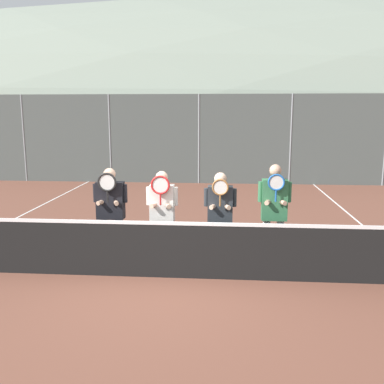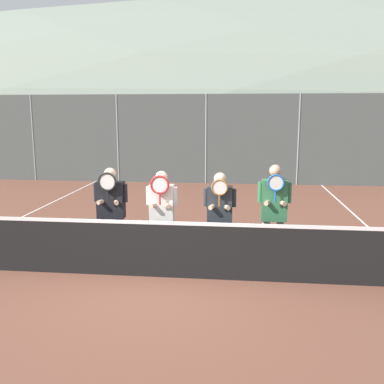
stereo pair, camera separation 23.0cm
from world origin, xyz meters
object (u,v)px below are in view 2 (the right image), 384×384
(player_rightmost, at_px, (274,209))
(player_center_right, at_px, (220,212))
(car_far_left, at_px, (92,153))
(car_left_of_center, at_px, (204,154))
(player_center_left, at_px, (162,210))
(car_center, at_px, (324,153))
(player_leftmost, at_px, (111,206))

(player_rightmost, bearing_deg, player_center_right, 178.51)
(car_far_left, height_order, car_left_of_center, car_far_left)
(player_center_left, distance_m, car_center, 12.80)
(player_leftmost, distance_m, car_far_left, 12.07)
(car_left_of_center, bearing_deg, car_far_left, -179.42)
(player_center_left, bearing_deg, car_far_left, 114.84)
(player_leftmost, bearing_deg, player_center_left, -4.60)
(player_center_right, distance_m, car_left_of_center, 11.43)
(player_center_left, height_order, car_left_of_center, car_left_of_center)
(player_center_left, relative_size, car_center, 0.37)
(car_left_of_center, xyz_separation_m, car_center, (5.20, 0.39, 0.06))
(player_rightmost, xyz_separation_m, car_center, (3.04, 11.77, -0.13))
(player_center_left, relative_size, car_left_of_center, 0.37)
(player_center_left, xyz_separation_m, player_rightmost, (1.94, 0.02, 0.06))
(player_center_right, relative_size, player_rightmost, 0.92)
(car_center, bearing_deg, player_center_left, -112.91)
(player_center_right, xyz_separation_m, car_far_left, (-6.27, 11.31, -0.11))
(player_center_left, distance_m, car_far_left, 12.51)
(player_rightmost, relative_size, car_center, 0.40)
(player_center_left, distance_m, player_center_right, 1.01)
(car_far_left, xyz_separation_m, car_left_of_center, (5.04, 0.05, -0.01))
(player_leftmost, bearing_deg, player_rightmost, -1.10)
(car_left_of_center, bearing_deg, player_center_right, -83.82)
(player_leftmost, relative_size, player_rightmost, 0.95)
(player_leftmost, bearing_deg, car_center, 63.18)
(player_center_left, xyz_separation_m, car_far_left, (-5.25, 11.35, -0.12))
(car_center, bearing_deg, player_rightmost, -104.50)
(player_center_left, height_order, car_center, car_center)
(player_leftmost, height_order, car_left_of_center, player_leftmost)
(player_rightmost, distance_m, car_center, 12.16)
(player_leftmost, xyz_separation_m, player_center_right, (1.95, -0.03, -0.04))
(player_center_left, height_order, player_center_right, player_center_left)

